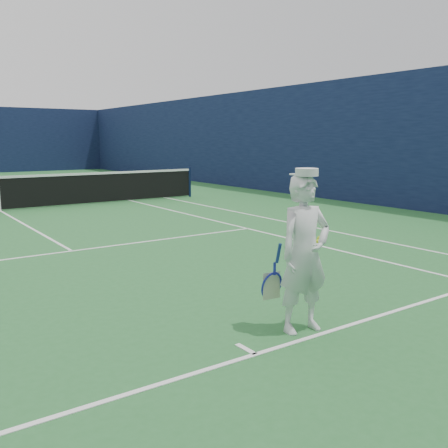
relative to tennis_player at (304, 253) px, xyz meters
name	(u,v)px	position (x,y,z in m)	size (l,w,h in m)	color
ground	(0,211)	(-0.81, 11.68, -0.86)	(80.00, 80.00, 0.00)	#27662F
court_markings	(0,211)	(-0.81, 11.68, -0.85)	(11.03, 23.83, 0.01)	white
tennis_player	(304,253)	(0.00, 0.00, 0.00)	(0.76, 0.53, 1.76)	white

